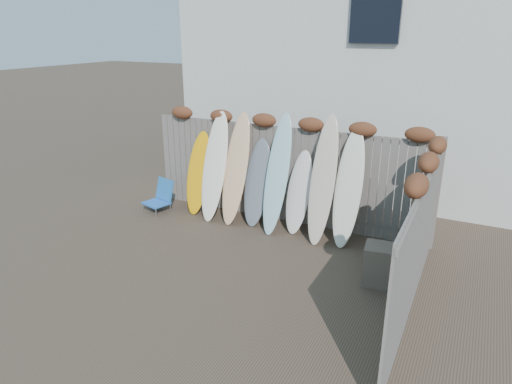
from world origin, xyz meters
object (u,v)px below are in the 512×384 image
at_px(beach_chair, 161,196).
at_px(wooden_crate, 382,265).
at_px(surfboard_0, 198,173).
at_px(lattice_panel, 412,230).

xyz_separation_m(beach_chair, wooden_crate, (5.08, -0.96, 0.00)).
relative_size(beach_chair, wooden_crate, 1.07).
bearing_deg(beach_chair, surfboard_0, 23.22).
xyz_separation_m(wooden_crate, lattice_panel, (0.33, 0.52, 0.47)).
distance_m(beach_chair, lattice_panel, 5.45).
bearing_deg(wooden_crate, surfboard_0, 163.01).
height_order(wooden_crate, lattice_panel, lattice_panel).
xyz_separation_m(wooden_crate, surfboard_0, (-4.28, 1.31, 0.56)).
bearing_deg(wooden_crate, beach_chair, 169.26).
bearing_deg(surfboard_0, beach_chair, -157.33).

